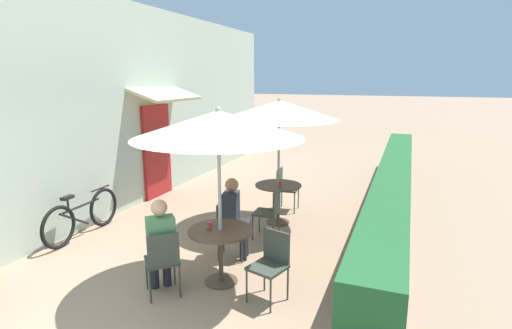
{
  "coord_description": "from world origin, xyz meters",
  "views": [
    {
      "loc": [
        2.94,
        -2.47,
        2.71
      ],
      "look_at": [
        0.15,
        4.79,
        1.0
      ],
      "focal_mm": 28.0,
      "sensor_mm": 36.0,
      "label": 1
    }
  ],
  "objects": [
    {
      "name": "cafe_chair_near_left",
      "position": [
        0.22,
        1.38,
        0.52
      ],
      "size": [
        0.57,
        0.57,
        0.87
      ],
      "rotation": [
        0.0,
        0.0,
        7.03
      ],
      "color": "#384238",
      "rests_on": "ground_plane"
    },
    {
      "name": "cafe_chair_mid_left",
      "position": [
        0.86,
        3.62,
        0.52
      ],
      "size": [
        0.42,
        0.42,
        0.87
      ],
      "rotation": [
        0.0,
        0.0,
        7.9
      ],
      "color": "#384238",
      "rests_on": "ground_plane"
    },
    {
      "name": "seated_patron_near_left",
      "position": [
        0.15,
        1.46,
        0.69
      ],
      "size": [
        0.51,
        0.51,
        1.25
      ],
      "rotation": [
        0.0,
        0.0,
        7.03
      ],
      "color": "#23232D",
      "rests_on": "ground_plane"
    },
    {
      "name": "coffee_cup_mid",
      "position": [
        0.81,
        4.3,
        0.79
      ],
      "size": [
        0.07,
        0.07,
        0.09
      ],
      "color": "#B73D3D",
      "rests_on": "patio_table_mid"
    },
    {
      "name": "cafe_chair_near_back",
      "position": [
        0.49,
        2.7,
        0.52
      ],
      "size": [
        0.48,
        0.48,
        0.87
      ],
      "rotation": [
        0.0,
        0.0,
        11.22
      ],
      "color": "#384238",
      "rests_on": "ground_plane"
    },
    {
      "name": "cafe_chair_near_right",
      "position": [
        1.5,
        1.81,
        0.52
      ],
      "size": [
        0.5,
        0.5,
        0.87
      ],
      "rotation": [
        0.0,
        0.0,
        9.13
      ],
      "color": "#384238",
      "rests_on": "ground_plane"
    },
    {
      "name": "seated_patron_near_back",
      "position": [
        0.6,
        2.72,
        0.69
      ],
      "size": [
        0.46,
        0.4,
        1.25
      ],
      "rotation": [
        0.0,
        0.0,
        11.22
      ],
      "color": "#23232D",
      "rests_on": "ground_plane"
    },
    {
      "name": "bicycle_leaning",
      "position": [
        -2.2,
        2.55,
        0.37
      ],
      "size": [
        0.13,
        1.78,
        0.8
      ],
      "rotation": [
        0.0,
        0.0,
        0.04
      ],
      "color": "black",
      "rests_on": "ground_plane"
    },
    {
      "name": "patio_table_mid",
      "position": [
        0.75,
        4.38,
        0.57
      ],
      "size": [
        0.86,
        0.86,
        0.75
      ],
      "color": "brown",
      "rests_on": "ground_plane"
    },
    {
      "name": "cafe_chair_mid_right",
      "position": [
        0.64,
        5.15,
        0.52
      ],
      "size": [
        0.42,
        0.42,
        0.87
      ],
      "rotation": [
        0.0,
        0.0,
        11.04
      ],
      "color": "#384238",
      "rests_on": "ground_plane"
    },
    {
      "name": "coffee_cup_near",
      "position": [
        0.58,
        1.96,
        0.79
      ],
      "size": [
        0.07,
        0.07,
        0.09
      ],
      "color": "#B73D3D",
      "rests_on": "patio_table_near"
    },
    {
      "name": "planter_hedge",
      "position": [
        2.75,
        5.55,
        0.54
      ],
      "size": [
        0.6,
        10.3,
        1.01
      ],
      "color": "gray",
      "rests_on": "ground_plane"
    },
    {
      "name": "patio_umbrella_mid",
      "position": [
        0.75,
        4.38,
        2.13
      ],
      "size": [
        2.17,
        2.17,
        2.36
      ],
      "color": "#B7B7BC",
      "rests_on": "ground_plane"
    },
    {
      "name": "patio_table_near",
      "position": [
        0.74,
        1.96,
        0.57
      ],
      "size": [
        0.86,
        0.86,
        0.75
      ],
      "color": "brown",
      "rests_on": "ground_plane"
    },
    {
      "name": "patio_umbrella_near",
      "position": [
        0.74,
        1.96,
        2.13
      ],
      "size": [
        2.17,
        2.17,
        2.36
      ],
      "color": "#B7B7BC",
      "rests_on": "ground_plane"
    },
    {
      "name": "cafe_facade_wall",
      "position": [
        -2.54,
        5.52,
        2.09
      ],
      "size": [
        0.98,
        11.3,
        4.2
      ],
      "color": "#B2C1AD",
      "rests_on": "ground_plane"
    }
  ]
}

